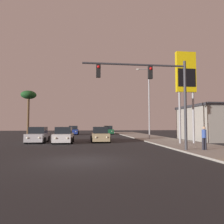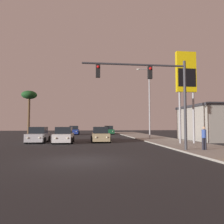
# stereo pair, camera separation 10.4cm
# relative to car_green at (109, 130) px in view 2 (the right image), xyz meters

# --- Properties ---
(ground_plane) EXTENTS (120.00, 120.00, 0.00)m
(ground_plane) POSITION_rel_car_green_xyz_m (-4.91, -31.71, -0.76)
(ground_plane) COLOR #28282B
(sidewalk_right) EXTENTS (5.00, 60.00, 0.12)m
(sidewalk_right) POSITION_rel_car_green_xyz_m (4.59, -21.71, -0.70)
(sidewalk_right) COLOR #9E998E
(sidewalk_right) RESTS_ON ground
(car_green) EXTENTS (2.04, 4.32, 1.68)m
(car_green) POSITION_rel_car_green_xyz_m (0.00, 0.00, 0.00)
(car_green) COLOR #195933
(car_green) RESTS_ON ground
(car_tan) EXTENTS (2.04, 4.32, 1.68)m
(car_tan) POSITION_rel_car_green_xyz_m (-2.97, -19.24, 0.00)
(car_tan) COLOR tan
(car_tan) RESTS_ON ground
(car_white) EXTENTS (2.04, 4.33, 1.68)m
(car_white) POSITION_rel_car_green_xyz_m (-6.88, -20.12, 0.00)
(car_white) COLOR silver
(car_white) RESTS_ON ground
(car_silver) EXTENTS (2.04, 4.33, 1.68)m
(car_silver) POSITION_rel_car_green_xyz_m (-9.66, -19.24, 0.00)
(car_silver) COLOR #B7B7BC
(car_silver) RESTS_ON ground
(car_blue) EXTENTS (2.04, 4.32, 1.68)m
(car_blue) POSITION_rel_car_green_xyz_m (-6.79, -0.86, 0.00)
(car_blue) COLOR navy
(car_blue) RESTS_ON ground
(traffic_light_mast) EXTENTS (7.59, 0.36, 6.50)m
(traffic_light_mast) POSITION_rel_car_green_xyz_m (0.41, -28.58, 3.98)
(traffic_light_mast) COLOR #38383D
(traffic_light_mast) RESTS_ON sidewalk_right
(street_lamp) EXTENTS (1.74, 0.24, 9.00)m
(street_lamp) POSITION_rel_car_green_xyz_m (3.28, -16.99, 4.36)
(street_lamp) COLOR #99999E
(street_lamp) RESTS_ON sidewalk_right
(gas_station_sign) EXTENTS (2.00, 0.42, 9.00)m
(gas_station_sign) POSITION_rel_car_green_xyz_m (5.19, -23.45, 5.86)
(gas_station_sign) COLOR #99999E
(gas_station_sign) RESTS_ON sidewalk_right
(pedestrian_on_sidewalk) EXTENTS (0.34, 0.32, 1.67)m
(pedestrian_on_sidewalk) POSITION_rel_car_green_xyz_m (3.86, -28.80, 0.27)
(pedestrian_on_sidewalk) COLOR #23232D
(pedestrian_on_sidewalk) RESTS_ON sidewalk_right
(palm_tree_mid) EXTENTS (2.40, 2.40, 7.32)m
(palm_tree_mid) POSITION_rel_car_green_xyz_m (-13.56, -7.71, 5.56)
(palm_tree_mid) COLOR brown
(palm_tree_mid) RESTS_ON ground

